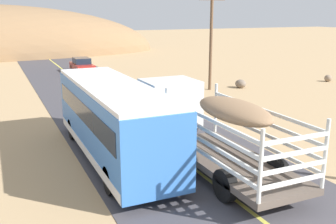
# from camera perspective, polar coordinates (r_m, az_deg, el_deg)

# --- Properties ---
(livestock_truck) EXTENTS (2.53, 9.70, 3.02)m
(livestock_truck) POSITION_cam_1_polar(r_m,az_deg,el_deg) (16.78, 3.38, -0.24)
(livestock_truck) COLOR silver
(livestock_truck) RESTS_ON road_surface
(bus) EXTENTS (2.54, 10.00, 3.21)m
(bus) POSITION_cam_1_polar(r_m,az_deg,el_deg) (16.31, -8.14, -0.97)
(bus) COLOR #3872C6
(bus) RESTS_ON road_surface
(car_far) EXTENTS (1.80, 4.40, 1.46)m
(car_far) POSITION_cam_1_polar(r_m,az_deg,el_deg) (41.19, -12.56, 6.71)
(car_far) COLOR #B2261E
(car_far) RESTS_ON road_surface
(power_pole_mid) EXTENTS (2.20, 0.24, 7.59)m
(power_pole_mid) POSITION_cam_1_polar(r_m,az_deg,el_deg) (30.83, 6.36, 10.77)
(power_pole_mid) COLOR brown
(power_pole_mid) RESTS_ON ground
(boulder_mid_field) EXTENTS (0.66, 0.65, 0.61)m
(boulder_mid_field) POSITION_cam_1_polar(r_m,az_deg,el_deg) (37.60, 22.53, 4.63)
(boulder_mid_field) COLOR #84705B
(boulder_mid_field) RESTS_ON ground
(boulder_far_horizon) EXTENTS (0.84, 0.98, 0.68)m
(boulder_far_horizon) POSITION_cam_1_polar(r_m,az_deg,el_deg) (32.39, 10.65, 4.12)
(boulder_far_horizon) COLOR #756656
(boulder_far_horizon) RESTS_ON ground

